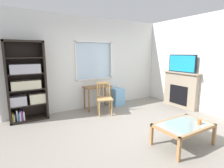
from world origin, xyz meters
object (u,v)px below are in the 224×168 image
desk_under_window (97,90)px  fireplace (180,89)px  tv (182,63)px  plastic_drawer_unit (117,97)px  bookshelf (26,84)px  wooden_chair (104,98)px  coffee_table (183,127)px  sippy_cup (199,122)px

desk_under_window → fireplace: 2.63m
fireplace → tv: size_ratio=1.32×
desk_under_window → plastic_drawer_unit: 0.81m
bookshelf → fireplace: size_ratio=1.59×
plastic_drawer_unit → fireplace: size_ratio=0.44×
bookshelf → wooden_chair: size_ratio=2.22×
tv → wooden_chair: bearing=164.9°
wooden_chair → tv: tv is taller
fireplace → coffee_table: fireplace is taller
coffee_table → sippy_cup: 0.31m
plastic_drawer_unit → sippy_cup: (-0.09, -2.94, 0.18)m
plastic_drawer_unit → coffee_table: bearing=-96.9°
desk_under_window → fireplace: (2.36, -1.16, -0.02)m
bookshelf → tv: (4.25, -1.27, 0.45)m
plastic_drawer_unit → tv: 2.28m
bookshelf → coffee_table: 3.72m
bookshelf → sippy_cup: bookshelf is taller
fireplace → desk_under_window: bearing=153.8°
desk_under_window → coffee_table: desk_under_window is taller
tv → coffee_table: tv is taller
fireplace → sippy_cup: fireplace is taller
fireplace → sippy_cup: bearing=-134.5°
desk_under_window → coffee_table: 2.78m
desk_under_window → tv: bearing=-26.3°
bookshelf → wooden_chair: bearing=-18.5°
wooden_chair → coffee_table: size_ratio=0.86×
wooden_chair → sippy_cup: bearing=-73.7°
desk_under_window → coffee_table: (0.41, -2.74, -0.22)m
wooden_chair → desk_under_window: bearing=85.4°
coffee_table → sippy_cup: sippy_cup is taller
fireplace → coffee_table: size_ratio=1.21×
desk_under_window → fireplace: fireplace is taller
tv → sippy_cup: bearing=-134.2°
tv → sippy_cup: (-1.68, -1.73, -0.93)m
wooden_chair → fireplace: fireplace is taller
fireplace → tv: tv is taller
plastic_drawer_unit → bookshelf: bearing=178.7°
plastic_drawer_unit → sippy_cup: size_ratio=6.10×
bookshelf → plastic_drawer_unit: (2.66, -0.06, -0.66)m
desk_under_window → sippy_cup: 2.97m
bookshelf → plastic_drawer_unit: 2.74m
fireplace → coffee_table: bearing=-140.9°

